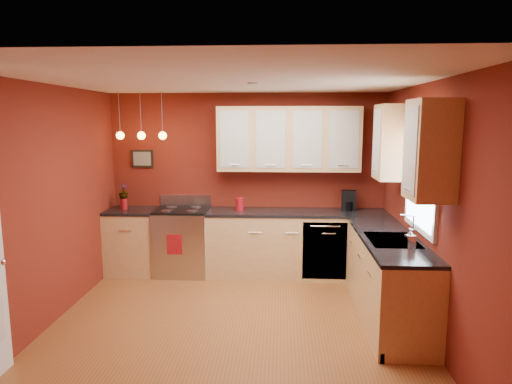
# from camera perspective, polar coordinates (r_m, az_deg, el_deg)

# --- Properties ---
(floor) EXTENTS (4.20, 4.20, 0.00)m
(floor) POSITION_cam_1_polar(r_m,az_deg,el_deg) (5.08, -2.89, -16.88)
(floor) COLOR #98512C
(floor) RESTS_ON ground
(ceiling) EXTENTS (4.00, 4.20, 0.02)m
(ceiling) POSITION_cam_1_polar(r_m,az_deg,el_deg) (4.59, -3.15, 13.79)
(ceiling) COLOR #F0E4D1
(ceiling) RESTS_ON wall_back
(wall_back) EXTENTS (4.00, 0.02, 2.60)m
(wall_back) POSITION_cam_1_polar(r_m,az_deg,el_deg) (6.72, -1.11, 1.17)
(wall_back) COLOR maroon
(wall_back) RESTS_ON floor
(wall_front) EXTENTS (4.00, 0.02, 2.60)m
(wall_front) POSITION_cam_1_polar(r_m,az_deg,el_deg) (2.66, -7.92, -11.30)
(wall_front) COLOR maroon
(wall_front) RESTS_ON floor
(wall_left) EXTENTS (0.02, 4.20, 2.60)m
(wall_left) POSITION_cam_1_polar(r_m,az_deg,el_deg) (5.26, -25.23, -1.90)
(wall_left) COLOR maroon
(wall_left) RESTS_ON floor
(wall_right) EXTENTS (0.02, 4.20, 2.60)m
(wall_right) POSITION_cam_1_polar(r_m,az_deg,el_deg) (4.87, 21.09, -2.45)
(wall_right) COLOR maroon
(wall_right) RESTS_ON floor
(base_cabinets_back_left) EXTENTS (0.70, 0.60, 0.90)m
(base_cabinets_back_left) POSITION_cam_1_polar(r_m,az_deg,el_deg) (6.92, -15.11, -6.09)
(base_cabinets_back_left) COLOR #DCB376
(base_cabinets_back_left) RESTS_ON floor
(base_cabinets_back_right) EXTENTS (2.54, 0.60, 0.90)m
(base_cabinets_back_right) POSITION_cam_1_polar(r_m,az_deg,el_deg) (6.59, 5.10, -6.58)
(base_cabinets_back_right) COLOR #DCB376
(base_cabinets_back_right) RESTS_ON floor
(base_cabinets_right) EXTENTS (0.60, 2.10, 0.90)m
(base_cabinets_right) POSITION_cam_1_polar(r_m,az_deg,el_deg) (5.43, 16.05, -10.34)
(base_cabinets_right) COLOR #DCB376
(base_cabinets_right) RESTS_ON floor
(counter_back_left) EXTENTS (0.70, 0.62, 0.04)m
(counter_back_left) POSITION_cam_1_polar(r_m,az_deg,el_deg) (6.82, -15.27, -2.27)
(counter_back_left) COLOR black
(counter_back_left) RESTS_ON base_cabinets_back_left
(counter_back_right) EXTENTS (2.54, 0.62, 0.04)m
(counter_back_right) POSITION_cam_1_polar(r_m,az_deg,el_deg) (6.48, 5.16, -2.57)
(counter_back_right) COLOR black
(counter_back_right) RESTS_ON base_cabinets_back_right
(counter_right) EXTENTS (0.62, 2.10, 0.04)m
(counter_right) POSITION_cam_1_polar(r_m,az_deg,el_deg) (5.30, 16.27, -5.53)
(counter_right) COLOR black
(counter_right) RESTS_ON base_cabinets_right
(gas_range) EXTENTS (0.76, 0.64, 1.11)m
(gas_range) POSITION_cam_1_polar(r_m,az_deg,el_deg) (6.73, -9.17, -6.06)
(gas_range) COLOR #AEAFB3
(gas_range) RESTS_ON floor
(dishwasher_front) EXTENTS (0.60, 0.02, 0.80)m
(dishwasher_front) POSITION_cam_1_polar(r_m,az_deg,el_deg) (6.33, 8.56, -7.29)
(dishwasher_front) COLOR #AEAFB3
(dishwasher_front) RESTS_ON base_cabinets_back_right
(sink) EXTENTS (0.50, 0.70, 0.33)m
(sink) POSITION_cam_1_polar(r_m,az_deg,el_deg) (5.16, 16.66, -6.00)
(sink) COLOR gray
(sink) RESTS_ON counter_right
(window) EXTENTS (0.06, 1.02, 1.22)m
(window) POSITION_cam_1_polar(r_m,az_deg,el_deg) (5.09, 20.04, 2.50)
(window) COLOR white
(window) RESTS_ON wall_right
(upper_cabinets_back) EXTENTS (2.00, 0.35, 0.90)m
(upper_cabinets_back) POSITION_cam_1_polar(r_m,az_deg,el_deg) (6.47, 4.09, 6.63)
(upper_cabinets_back) COLOR #DCB376
(upper_cabinets_back) RESTS_ON wall_back
(upper_cabinets_right) EXTENTS (0.35, 1.95, 0.90)m
(upper_cabinets_right) POSITION_cam_1_polar(r_m,az_deg,el_deg) (5.05, 18.49, 5.52)
(upper_cabinets_right) COLOR #DCB376
(upper_cabinets_right) RESTS_ON wall_right
(wall_picture) EXTENTS (0.32, 0.03, 0.26)m
(wall_picture) POSITION_cam_1_polar(r_m,az_deg,el_deg) (6.95, -14.01, 4.07)
(wall_picture) COLOR black
(wall_picture) RESTS_ON wall_back
(pendant_lights) EXTENTS (0.71, 0.11, 0.66)m
(pendant_lights) POSITION_cam_1_polar(r_m,az_deg,el_deg) (6.59, -14.14, 6.93)
(pendant_lights) COLOR gray
(pendant_lights) RESTS_ON ceiling
(red_canister) EXTENTS (0.12, 0.12, 0.19)m
(red_canister) POSITION_cam_1_polar(r_m,az_deg,el_deg) (6.45, -2.04, -1.56)
(red_canister) COLOR maroon
(red_canister) RESTS_ON counter_back_right
(red_vase) EXTENTS (0.10, 0.10, 0.16)m
(red_vase) POSITION_cam_1_polar(r_m,az_deg,el_deg) (6.87, -16.19, -1.40)
(red_vase) COLOR maroon
(red_vase) RESTS_ON counter_back_left
(flowers) EXTENTS (0.15, 0.15, 0.23)m
(flowers) POSITION_cam_1_polar(r_m,az_deg,el_deg) (6.84, -16.25, 0.04)
(flowers) COLOR maroon
(flowers) RESTS_ON red_vase
(coffee_maker) EXTENTS (0.21, 0.21, 0.28)m
(coffee_maker) POSITION_cam_1_polar(r_m,az_deg,el_deg) (6.64, 11.53, -1.11)
(coffee_maker) COLOR black
(coffee_maker) RESTS_ON counter_back_right
(soap_pump) EXTENTS (0.11, 0.11, 0.20)m
(soap_pump) POSITION_cam_1_polar(r_m,az_deg,el_deg) (4.87, 18.72, -5.49)
(soap_pump) COLOR white
(soap_pump) RESTS_ON counter_right
(dish_towel) EXTENTS (0.21, 0.01, 0.28)m
(dish_towel) POSITION_cam_1_polar(r_m,az_deg,el_deg) (6.42, -10.17, -6.47)
(dish_towel) COLOR maroon
(dish_towel) RESTS_ON gas_range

